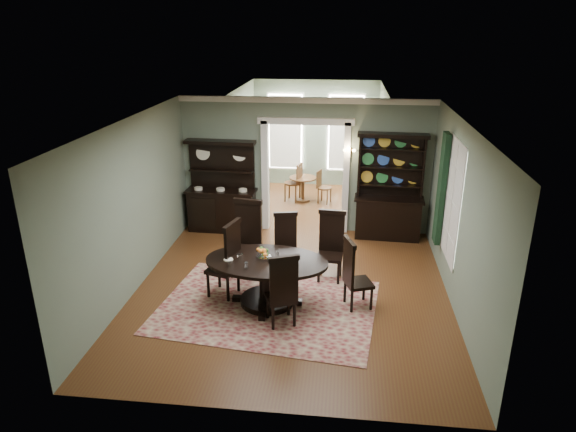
% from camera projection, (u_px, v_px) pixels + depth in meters
% --- Properties ---
extents(room, '(5.51, 6.01, 3.01)m').
position_uv_depth(room, '(291.00, 208.00, 8.57)').
color(room, '#563316').
rests_on(room, ground).
extents(parlor, '(3.51, 3.50, 3.01)m').
position_uv_depth(parlor, '(313.00, 141.00, 13.69)').
color(parlor, '#563316').
rests_on(parlor, ground).
extents(doorway_trim, '(2.08, 0.25, 2.57)m').
position_uv_depth(doorway_trim, '(305.00, 161.00, 11.30)').
color(doorway_trim, silver).
rests_on(doorway_trim, floor).
extents(right_window, '(0.15, 1.47, 2.12)m').
position_uv_depth(right_window, '(447.00, 195.00, 9.10)').
color(right_window, white).
rests_on(right_window, wall_right).
extents(wall_sconce, '(0.27, 0.21, 0.21)m').
position_uv_depth(wall_sconce, '(349.00, 151.00, 10.96)').
color(wall_sconce, '#B97D31').
rests_on(wall_sconce, back_wall_right).
extents(rug, '(3.82, 2.98, 0.01)m').
position_uv_depth(rug, '(268.00, 306.00, 8.62)').
color(rug, maroon).
rests_on(rug, floor).
extents(dining_table, '(2.10, 1.98, 0.81)m').
position_uv_depth(dining_table, '(267.00, 273.00, 8.53)').
color(dining_table, black).
rests_on(dining_table, rug).
extents(centerpiece, '(1.22, 0.78, 0.20)m').
position_uv_depth(centerpiece, '(263.00, 255.00, 8.49)').
color(centerpiece, white).
rests_on(centerpiece, dining_table).
extents(chair_far_left, '(0.60, 0.58, 1.43)m').
position_uv_depth(chair_far_left, '(247.00, 235.00, 9.57)').
color(chair_far_left, black).
rests_on(chair_far_left, rug).
extents(chair_far_mid, '(0.52, 0.50, 1.18)m').
position_uv_depth(chair_far_mid, '(286.00, 242.00, 9.62)').
color(chair_far_mid, black).
rests_on(chair_far_mid, rug).
extents(chair_far_right, '(0.51, 0.49, 1.30)m').
position_uv_depth(chair_far_right, '(331.00, 243.00, 9.41)').
color(chair_far_right, black).
rests_on(chair_far_right, rug).
extents(chair_end_left, '(0.61, 0.63, 1.39)m').
position_uv_depth(chair_end_left, '(228.00, 258.00, 8.72)').
color(chair_end_left, black).
rests_on(chair_end_left, rug).
extents(chair_end_right, '(0.56, 0.57, 1.23)m').
position_uv_depth(chair_end_right, '(353.00, 272.00, 8.39)').
color(chair_end_right, black).
rests_on(chair_end_right, rug).
extents(chair_near, '(0.59, 0.58, 1.25)m').
position_uv_depth(chair_near, '(283.00, 289.00, 7.84)').
color(chair_near, black).
rests_on(chair_near, rug).
extents(sideboard, '(1.59, 0.61, 2.07)m').
position_uv_depth(sideboard, '(222.00, 200.00, 11.59)').
color(sideboard, black).
rests_on(sideboard, floor).
extents(welsh_dresser, '(1.51, 0.62, 2.31)m').
position_uv_depth(welsh_dresser, '(389.00, 201.00, 11.15)').
color(welsh_dresser, black).
rests_on(welsh_dresser, floor).
extents(parlor_table, '(0.71, 0.71, 0.66)m').
position_uv_depth(parlor_table, '(303.00, 186.00, 13.56)').
color(parlor_table, '#573919').
rests_on(parlor_table, parlor_floor).
extents(parlor_chair_left, '(0.47, 0.46, 1.03)m').
position_uv_depth(parlor_chair_left, '(295.00, 181.00, 13.51)').
color(parlor_chair_left, '#573919').
rests_on(parlor_chair_left, parlor_floor).
extents(parlor_chair_right, '(0.40, 0.39, 0.86)m').
position_uv_depth(parlor_chair_right, '(323.00, 186.00, 13.44)').
color(parlor_chair_right, '#573919').
rests_on(parlor_chair_right, parlor_floor).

